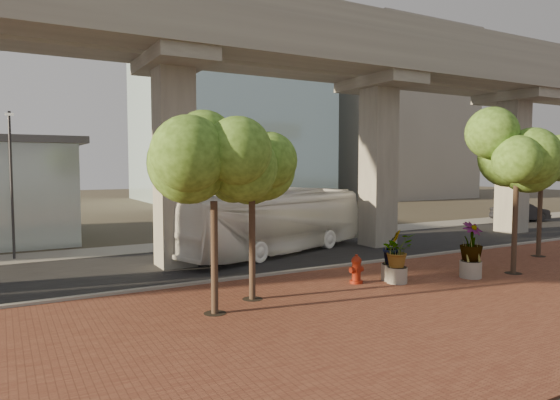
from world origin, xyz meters
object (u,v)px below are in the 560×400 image
transit_bus (273,222)px  fire_hydrant (356,269)px  parked_car (520,212)px  planter_front (397,253)px

transit_bus → fire_hydrant: (-0.37, -7.51, -1.08)m
transit_bus → parked_car: 25.09m
parked_car → fire_hydrant: bearing=124.3°
fire_hydrant → planter_front: planter_front is taller
transit_bus → planter_front: 8.34m
fire_hydrant → planter_front: bearing=-28.0°
transit_bus → parked_car: bearing=-101.5°
parked_car → fire_hydrant: (-25.25, -10.60, -0.19)m
transit_bus → planter_front: bearing=168.6°
parked_car → fire_hydrant: 27.39m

